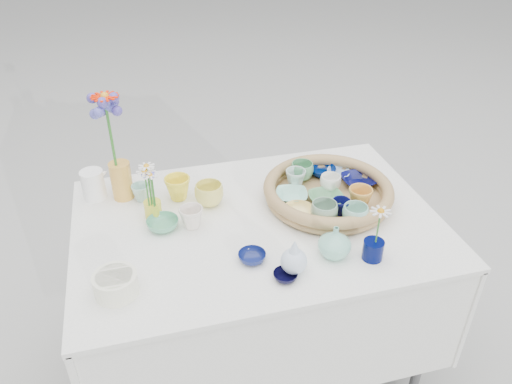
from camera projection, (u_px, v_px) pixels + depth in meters
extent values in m
plane|color=#A4A4A1|center=(257.00, 362.00, 2.16)|extent=(80.00, 80.00, 0.00)
imported|color=#001652|center=(323.00, 171.00, 1.96)|extent=(0.11, 0.11, 0.03)
imported|color=#080A40|center=(358.00, 181.00, 1.90)|extent=(0.13, 0.13, 0.03)
imported|color=gold|center=(360.00, 198.00, 1.76)|extent=(0.10, 0.10, 0.08)
imported|color=#579B63|center=(326.00, 199.00, 1.80)|extent=(0.13, 0.13, 0.03)
imported|color=gray|center=(324.00, 212.00, 1.69)|extent=(0.11, 0.11, 0.07)
imported|color=#96E0C9|center=(292.00, 196.00, 1.82)|extent=(0.14, 0.14, 0.03)
imported|color=#AEC8BF|center=(296.00, 179.00, 1.87)|extent=(0.08, 0.08, 0.07)
imported|color=white|center=(330.00, 183.00, 1.86)|extent=(0.10, 0.10, 0.06)
imported|color=#A9C9EA|center=(338.00, 173.00, 1.96)|extent=(0.11, 0.11, 0.02)
imported|color=#0D0F48|center=(341.00, 207.00, 1.73)|extent=(0.08, 0.08, 0.06)
imported|color=#FFE586|center=(299.00, 212.00, 1.73)|extent=(0.11, 0.11, 0.03)
imported|color=#91D2C0|center=(355.00, 215.00, 1.68)|extent=(0.12, 0.12, 0.07)
imported|color=#569C6A|center=(302.00, 171.00, 1.92)|extent=(0.11, 0.11, 0.07)
imported|color=yellow|center=(178.00, 188.00, 1.84)|extent=(0.12, 0.12, 0.09)
imported|color=#E4D860|center=(209.00, 194.00, 1.81)|extent=(0.11, 0.11, 0.08)
imported|color=#55A47B|center=(163.00, 224.00, 1.70)|extent=(0.12, 0.12, 0.03)
imported|color=silver|center=(191.00, 218.00, 1.69)|extent=(0.08, 0.08, 0.08)
imported|color=#0F1853|center=(252.00, 257.00, 1.56)|extent=(0.09, 0.09, 0.03)
imported|color=#A7D8C5|center=(141.00, 192.00, 1.83)|extent=(0.09, 0.09, 0.06)
imported|color=black|center=(285.00, 276.00, 1.49)|extent=(0.08, 0.08, 0.02)
imported|color=#7ECAB0|center=(335.00, 242.00, 1.56)|extent=(0.13, 0.13, 0.11)
cylinder|color=#00063B|center=(373.00, 250.00, 1.56)|extent=(0.08, 0.08, 0.07)
cylinder|color=gold|center=(122.00, 181.00, 1.83)|extent=(0.09, 0.09, 0.14)
cylinder|color=yellow|center=(153.00, 209.00, 1.74)|extent=(0.07, 0.07, 0.06)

